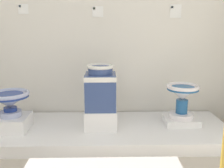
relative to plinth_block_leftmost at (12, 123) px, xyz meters
The scene contains 11 objects.
display_platform 0.94m from the plinth_block_leftmost, ahead, with size 2.84×0.95×0.12m, color white.
plinth_block_leftmost is the anchor object (origin of this frame).
antique_toilet_leftmost 0.25m from the plinth_block_leftmost, 104.04° to the right, with size 0.41×0.41×0.26m.
plinth_block_slender_white 0.95m from the plinth_block_leftmost, ahead, with size 0.34×0.34×0.21m, color white.
antique_toilet_slender_white 1.02m from the plinth_block_leftmost, ahead, with size 0.33×0.32×0.48m.
plinth_block_pale_glazed 1.85m from the plinth_block_leftmost, ahead, with size 0.37×0.30×0.07m, color white.
antique_toilet_pale_glazed 1.87m from the plinth_block_leftmost, ahead, with size 0.36×0.36×0.38m.
info_placard_first 1.32m from the plinth_block_leftmost, 86.12° to the left, with size 0.12×0.01×0.11m.
info_placard_second 1.58m from the plinth_block_leftmost, 31.65° to the left, with size 0.13×0.01×0.12m.
info_placard_third 2.25m from the plinth_block_leftmost, 17.00° to the left, with size 0.13×0.01×0.15m.
stanchion_post_near_right 2.07m from the plinth_block_leftmost, 27.21° to the right, with size 0.24×0.24×1.01m.
Camera 1 is at (1.78, -0.21, 1.20)m, focal length 41.36 mm.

